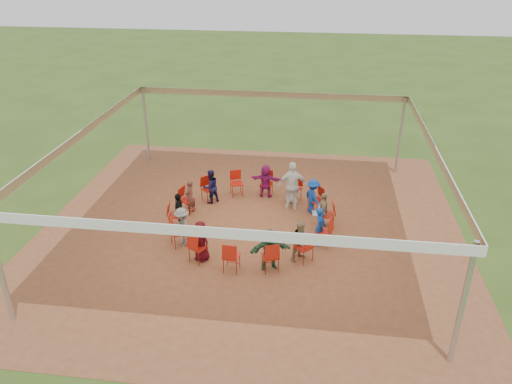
# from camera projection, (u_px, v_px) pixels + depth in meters

# --- Properties ---
(ground) EXTENTS (80.00, 80.00, 0.00)m
(ground) POSITION_uv_depth(u_px,v_px,m) (251.00, 228.00, 15.69)
(ground) COLOR #304B17
(ground) RESTS_ON ground
(dirt_patch) EXTENTS (13.00, 13.00, 0.00)m
(dirt_patch) POSITION_uv_depth(u_px,v_px,m) (251.00, 227.00, 15.69)
(dirt_patch) COLOR brown
(dirt_patch) RESTS_ON ground
(tent) EXTENTS (10.33, 10.33, 3.00)m
(tent) POSITION_uv_depth(u_px,v_px,m) (251.00, 158.00, 14.64)
(tent) COLOR #B2B2B7
(tent) RESTS_ON ground
(chair_0) EXTENTS (0.49, 0.48, 0.90)m
(chair_0) POSITION_uv_depth(u_px,v_px,m) (327.00, 215.00, 15.50)
(chair_0) COLOR #AC180B
(chair_0) RESTS_ON ground
(chair_1) EXTENTS (0.60, 0.59, 0.90)m
(chair_1) POSITION_uv_depth(u_px,v_px,m) (316.00, 200.00, 16.42)
(chair_1) COLOR #AC180B
(chair_1) RESTS_ON ground
(chair_2) EXTENTS (0.59, 0.59, 0.90)m
(chair_2) POSITION_uv_depth(u_px,v_px,m) (294.00, 189.00, 17.15)
(chair_2) COLOR #AC180B
(chair_2) RESTS_ON ground
(chair_3) EXTENTS (0.46, 0.47, 0.90)m
(chair_3) POSITION_uv_depth(u_px,v_px,m) (266.00, 184.00, 17.56)
(chair_3) COLOR #AC180B
(chair_3) RESTS_ON ground
(chair_4) EXTENTS (0.55, 0.56, 0.90)m
(chair_4) POSITION_uv_depth(u_px,v_px,m) (237.00, 184.00, 17.55)
(chair_4) COLOR #AC180B
(chair_4) RESTS_ON ground
(chair_5) EXTENTS (0.61, 0.61, 0.90)m
(chair_5) POSITION_uv_depth(u_px,v_px,m) (209.00, 189.00, 17.14)
(chair_5) COLOR #AC180B
(chair_5) RESTS_ON ground
(chair_6) EXTENTS (0.55, 0.53, 0.90)m
(chair_6) POSITION_uv_depth(u_px,v_px,m) (187.00, 200.00, 16.40)
(chair_6) COLOR #AC180B
(chair_6) RESTS_ON ground
(chair_7) EXTENTS (0.49, 0.48, 0.90)m
(chair_7) POSITION_uv_depth(u_px,v_px,m) (175.00, 215.00, 15.48)
(chair_7) COLOR #AC180B
(chair_7) RESTS_ON ground
(chair_8) EXTENTS (0.60, 0.59, 0.90)m
(chair_8) POSITION_uv_depth(u_px,v_px,m) (179.00, 232.00, 14.57)
(chair_8) COLOR #AC180B
(chair_8) RESTS_ON ground
(chair_9) EXTENTS (0.59, 0.59, 0.90)m
(chair_9) POSITION_uv_depth(u_px,v_px,m) (198.00, 247.00, 13.84)
(chair_9) COLOR #AC180B
(chair_9) RESTS_ON ground
(chair_10) EXTENTS (0.46, 0.47, 0.90)m
(chair_10) POSITION_uv_depth(u_px,v_px,m) (232.00, 256.00, 13.43)
(chair_10) COLOR #AC180B
(chair_10) RESTS_ON ground
(chair_11) EXTENTS (0.55, 0.56, 0.90)m
(chair_11) POSITION_uv_depth(u_px,v_px,m) (270.00, 256.00, 13.44)
(chair_11) COLOR #AC180B
(chair_11) RESTS_ON ground
(chair_12) EXTENTS (0.61, 0.61, 0.90)m
(chair_12) POSITION_uv_depth(u_px,v_px,m) (304.00, 247.00, 13.85)
(chair_12) COLOR #AC180B
(chair_12) RESTS_ON ground
(chair_13) EXTENTS (0.55, 0.53, 0.90)m
(chair_13) POSITION_uv_depth(u_px,v_px,m) (324.00, 232.00, 14.59)
(chair_13) COLOR #AC180B
(chair_13) RESTS_ON ground
(person_seated_0) EXTENTS (0.45, 0.74, 1.20)m
(person_seated_0) POSITION_uv_depth(u_px,v_px,m) (323.00, 211.00, 15.43)
(person_seated_0) COLOR #8E7B5A
(person_seated_0) RESTS_ON ground
(person_seated_1) EXTENTS (0.75, 0.86, 1.20)m
(person_seated_1) POSITION_uv_depth(u_px,v_px,m) (313.00, 197.00, 16.30)
(person_seated_1) COLOR #103993
(person_seated_1) RESTS_ON ground
(person_seated_2) EXTENTS (0.67, 0.58, 1.20)m
(person_seated_2) POSITION_uv_depth(u_px,v_px,m) (292.00, 186.00, 17.00)
(person_seated_2) COLOR #B3AD9F
(person_seated_2) RESTS_ON ground
(person_seated_3) EXTENTS (1.14, 0.51, 1.20)m
(person_seated_3) POSITION_uv_depth(u_px,v_px,m) (266.00, 181.00, 17.38)
(person_seated_3) COLOR #931665
(person_seated_3) RESTS_ON ground
(person_seated_4) EXTENTS (0.64, 0.65, 1.20)m
(person_seated_4) POSITION_uv_depth(u_px,v_px,m) (211.00, 186.00, 16.99)
(person_seated_4) COLOR #131338
(person_seated_4) RESTS_ON ground
(person_seated_5) EXTENTS (0.41, 0.50, 1.20)m
(person_seated_5) POSITION_uv_depth(u_px,v_px,m) (190.00, 197.00, 16.29)
(person_seated_5) COLOR brown
(person_seated_5) RESTS_ON ground
(person_seated_6) EXTENTS (0.45, 0.74, 1.20)m
(person_seated_6) POSITION_uv_depth(u_px,v_px,m) (179.00, 211.00, 15.42)
(person_seated_6) COLOR black
(person_seated_6) RESTS_ON ground
(person_seated_7) EXTENTS (0.75, 0.86, 1.20)m
(person_seated_7) POSITION_uv_depth(u_px,v_px,m) (182.00, 227.00, 14.55)
(person_seated_7) COLOR slate
(person_seated_7) RESTS_ON ground
(person_seated_8) EXTENTS (0.67, 0.58, 1.20)m
(person_seated_8) POSITION_uv_depth(u_px,v_px,m) (201.00, 241.00, 13.85)
(person_seated_8) COLOR #40070F
(person_seated_8) RESTS_ON ground
(person_seated_9) EXTENTS (1.19, 0.78, 1.20)m
(person_seated_9) POSITION_uv_depth(u_px,v_px,m) (269.00, 249.00, 13.47)
(person_seated_9) COLOR #245135
(person_seated_9) RESTS_ON ground
(person_seated_10) EXTENTS (0.64, 0.65, 1.20)m
(person_seated_10) POSITION_uv_depth(u_px,v_px,m) (301.00, 241.00, 13.86)
(person_seated_10) COLOR #8E7B5A
(person_seated_10) RESTS_ON ground
(person_seated_11) EXTENTS (0.41, 0.50, 1.20)m
(person_seated_11) POSITION_uv_depth(u_px,v_px,m) (320.00, 226.00, 14.56)
(person_seated_11) COLOR #103993
(person_seated_11) RESTS_ON ground
(standing_person) EXTENTS (1.06, 0.68, 1.68)m
(standing_person) POSITION_uv_depth(u_px,v_px,m) (292.00, 186.00, 16.46)
(standing_person) COLOR silver
(standing_person) RESTS_ON ground
(cable_coil) EXTENTS (0.38, 0.38, 0.03)m
(cable_coil) POSITION_uv_depth(u_px,v_px,m) (239.00, 232.00, 15.42)
(cable_coil) COLOR black
(cable_coil) RESTS_ON ground
(laptop) EXTENTS (0.32, 0.38, 0.24)m
(laptop) POSITION_uv_depth(u_px,v_px,m) (318.00, 211.00, 15.45)
(laptop) COLOR #B7B7BC
(laptop) RESTS_ON ground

